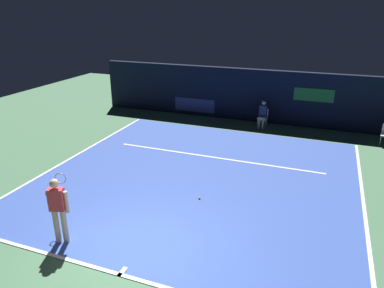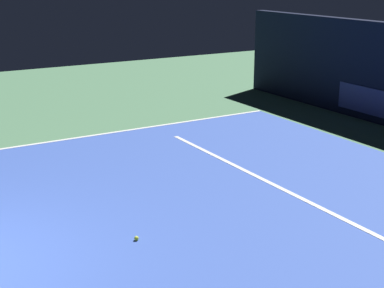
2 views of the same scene
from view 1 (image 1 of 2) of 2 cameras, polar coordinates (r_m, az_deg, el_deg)
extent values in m
plane|color=#4C7A56|center=(12.32, 1.13, -5.32)|extent=(31.40, 31.40, 0.00)
cube|color=#3856B2|center=(12.32, 1.13, -5.29)|extent=(10.39, 10.29, 0.01)
cube|color=white|center=(8.47, -11.38, -19.62)|extent=(10.39, 0.10, 0.01)
cube|color=white|center=(11.83, 25.58, -8.70)|extent=(0.10, 10.29, 0.01)
cube|color=white|center=(14.71, -18.09, -1.81)|extent=(0.10, 10.29, 0.01)
cube|color=white|center=(13.87, 3.66, -2.15)|extent=(8.11, 0.10, 0.01)
cube|color=white|center=(8.53, -11.01, -19.23)|extent=(0.10, 0.30, 0.01)
cube|color=black|center=(18.35, 8.76, 7.70)|extent=(15.77, 0.30, 2.60)
cube|color=navy|center=(19.13, 0.40, 6.18)|extent=(2.20, 0.04, 0.70)
cube|color=#1E6B2D|center=(17.76, 18.75, 7.37)|extent=(1.80, 0.04, 0.60)
cylinder|color=beige|center=(9.52, -19.54, -12.14)|extent=(0.14, 0.14, 0.92)
cylinder|color=beige|center=(9.59, -20.68, -12.02)|extent=(0.14, 0.14, 0.92)
cube|color=#D8333F|center=(9.19, -20.69, -8.20)|extent=(0.41, 0.32, 0.56)
sphere|color=beige|center=(9.00, -21.03, -5.85)|extent=(0.22, 0.22, 0.22)
cylinder|color=beige|center=(9.37, -21.44, -6.66)|extent=(0.24, 0.50, 0.09)
cylinder|color=beige|center=(9.16, -19.30, -8.67)|extent=(0.09, 0.09, 0.56)
cylinder|color=black|center=(9.62, -20.75, -5.84)|extent=(0.12, 0.29, 0.03)
torus|color=#B2B2B7|center=(9.84, -20.14, -5.12)|extent=(0.30, 0.12, 0.30)
cube|color=white|center=(17.49, 11.12, 4.03)|extent=(0.46, 0.42, 0.04)
cube|color=white|center=(17.61, 11.33, 4.91)|extent=(0.42, 0.05, 0.42)
cylinder|color=#B2B2B7|center=(17.44, 10.34, 3.24)|extent=(0.03, 0.03, 0.46)
cylinder|color=#B2B2B7|center=(17.36, 11.54, 3.07)|extent=(0.03, 0.03, 0.46)
cylinder|color=#B2B2B7|center=(17.76, 10.61, 3.54)|extent=(0.03, 0.03, 0.46)
cylinder|color=#B2B2B7|center=(17.68, 11.79, 3.38)|extent=(0.03, 0.03, 0.46)
cube|color=tan|center=(17.40, 11.07, 4.08)|extent=(0.34, 0.42, 0.14)
cylinder|color=tan|center=(17.34, 10.58, 3.11)|extent=(0.11, 0.11, 0.46)
cylinder|color=tan|center=(17.30, 11.16, 3.03)|extent=(0.11, 0.11, 0.46)
cube|color=#23284C|center=(17.43, 11.24, 5.22)|extent=(0.35, 0.24, 0.52)
sphere|color=#DBAD89|center=(17.33, 11.33, 6.43)|extent=(0.20, 0.20, 0.20)
cylinder|color=#141933|center=(17.31, 11.35, 6.72)|extent=(0.19, 0.19, 0.04)
cylinder|color=#B2B2B7|center=(16.89, 27.68, 0.45)|extent=(0.03, 0.03, 0.44)
cylinder|color=#B2B2B7|center=(17.21, 27.73, 0.80)|extent=(0.03, 0.03, 0.44)
sphere|color=#CCE033|center=(10.99, 1.19, -8.55)|extent=(0.07, 0.07, 0.07)
camera|label=2|loc=(7.16, 52.76, -0.65)|focal=53.79mm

